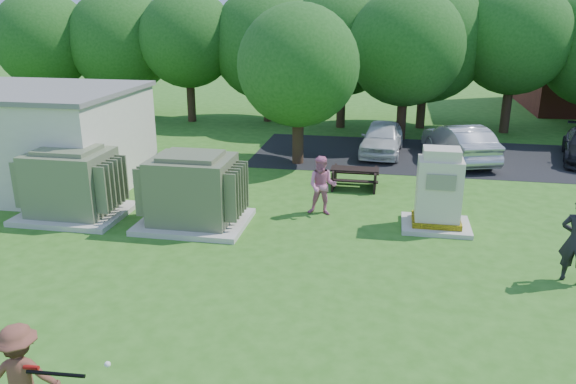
% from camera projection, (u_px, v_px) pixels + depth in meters
% --- Properties ---
extents(ground, '(120.00, 120.00, 0.00)m').
position_uv_depth(ground, '(252.00, 315.00, 11.29)').
color(ground, '#2D6619').
rests_on(ground, ground).
extents(parking_strip, '(20.00, 6.00, 0.01)m').
position_uv_depth(parking_strip, '(501.00, 159.00, 22.67)').
color(parking_strip, '#232326').
rests_on(parking_strip, ground).
extents(transformer_left, '(3.00, 2.40, 2.07)m').
position_uv_depth(transformer_left, '(72.00, 185.00, 16.31)').
color(transformer_left, beige).
rests_on(transformer_left, ground).
extents(transformer_right, '(3.00, 2.40, 2.07)m').
position_uv_depth(transformer_right, '(193.00, 192.00, 15.67)').
color(transformer_right, beige).
rests_on(transformer_right, ground).
extents(generator_cabinet, '(1.87, 1.53, 2.28)m').
position_uv_depth(generator_cabinet, '(438.00, 194.00, 15.43)').
color(generator_cabinet, beige).
rests_on(generator_cabinet, ground).
extents(picnic_table, '(1.61, 1.21, 0.69)m').
position_uv_depth(picnic_table, '(355.00, 176.00, 19.03)').
color(picnic_table, black).
rests_on(picnic_table, ground).
extents(batter, '(1.18, 0.86, 1.65)m').
position_uv_depth(batter, '(22.00, 376.00, 8.12)').
color(batter, brown).
rests_on(batter, ground).
extents(person_at_picnic, '(0.88, 0.69, 1.78)m').
position_uv_depth(person_at_picnic, '(322.00, 186.00, 16.47)').
color(person_at_picnic, pink).
rests_on(person_at_picnic, ground).
extents(car_white, '(1.88, 4.08, 1.36)m').
position_uv_depth(car_white, '(382.00, 138.00, 23.35)').
color(car_white, silver).
rests_on(car_white, ground).
extents(car_silver_a, '(2.83, 4.71, 1.47)m').
position_uv_depth(car_silver_a, '(459.00, 143.00, 22.32)').
color(car_silver_a, '#9E9FA3').
rests_on(car_silver_a, ground).
extents(batting_equipment, '(1.18, 0.43, 0.09)m').
position_uv_depth(batting_equipment, '(59.00, 371.00, 7.82)').
color(batting_equipment, black).
rests_on(batting_equipment, ground).
extents(tree_row, '(41.30, 13.30, 7.30)m').
position_uv_depth(tree_row, '(379.00, 44.00, 26.94)').
color(tree_row, '#47301E').
rests_on(tree_row, ground).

